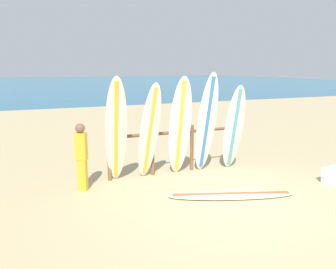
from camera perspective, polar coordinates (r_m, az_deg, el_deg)
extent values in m
plane|color=tan|center=(6.97, 11.79, -11.40)|extent=(120.00, 120.00, 0.00)
cube|color=#196B93|center=(63.40, -20.01, 8.17)|extent=(120.00, 80.00, 0.01)
cylinder|color=brown|center=(8.12, -9.90, -3.63)|extent=(0.09, 0.09, 1.19)
cylinder|color=brown|center=(8.43, -2.62, -2.93)|extent=(0.09, 0.09, 1.19)
cylinder|color=brown|center=(8.86, 4.03, -2.24)|extent=(0.09, 0.09, 1.19)
cylinder|color=brown|center=(9.40, 9.98, -1.60)|extent=(0.09, 0.09, 1.19)
cylinder|color=brown|center=(8.53, 0.79, 0.32)|extent=(3.39, 0.08, 0.08)
ellipsoid|color=white|center=(7.62, -8.74, 0.49)|extent=(0.64, 1.04, 2.50)
cube|color=gold|center=(7.62, -8.74, 0.49)|extent=(0.23, 0.92, 2.31)
ellipsoid|color=white|center=(7.85, -3.15, 0.36)|extent=(0.54, 0.88, 2.35)
cube|color=gold|center=(7.85, -3.15, 0.36)|extent=(0.14, 0.80, 2.17)
ellipsoid|color=white|center=(8.16, 2.04, 1.24)|extent=(0.66, 0.84, 2.48)
cube|color=gold|center=(8.16, 2.04, 1.24)|extent=(0.21, 0.72, 2.28)
ellipsoid|color=white|center=(8.44, 6.51, 1.81)|extent=(0.55, 0.79, 2.56)
cube|color=#3372B2|center=(8.44, 6.51, 1.81)|extent=(0.14, 0.71, 2.36)
ellipsoid|color=silver|center=(8.87, 11.05, 1.07)|extent=(0.60, 0.69, 2.24)
cube|color=teal|center=(8.87, 11.05, 1.07)|extent=(0.17, 0.60, 2.07)
ellipsoid|color=beige|center=(7.31, 10.60, -9.96)|extent=(2.68, 1.39, 0.07)
cube|color=#CC5933|center=(7.31, 10.60, -9.96)|extent=(2.33, 0.90, 0.08)
cube|color=gold|center=(7.65, -14.21, -6.67)|extent=(0.24, 0.21, 0.70)
cube|color=gold|center=(7.48, -14.45, -1.96)|extent=(0.28, 0.26, 0.59)
sphere|color=brown|center=(7.40, -14.60, 1.03)|extent=(0.20, 0.20, 0.20)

